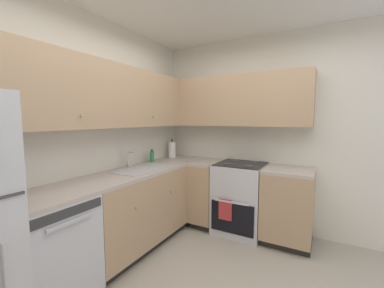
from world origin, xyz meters
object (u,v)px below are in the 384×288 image
soap_bottle (152,157)px  paper_towel_roll (172,150)px  dishwasher (49,252)px  oven_range (240,197)px

soap_bottle → paper_towel_roll: (0.47, -0.02, 0.05)m
dishwasher → soap_bottle: bearing=6.6°
dishwasher → oven_range: size_ratio=0.83×
soap_bottle → paper_towel_roll: bearing=-2.5°
soap_bottle → dishwasher: bearing=-173.4°
dishwasher → soap_bottle: (1.55, 0.18, 0.55)m
oven_range → paper_towel_roll: (0.01, 1.11, 0.57)m
dishwasher → soap_bottle: 1.66m
dishwasher → paper_towel_roll: (2.02, 0.16, 0.60)m
oven_range → paper_towel_roll: 1.25m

